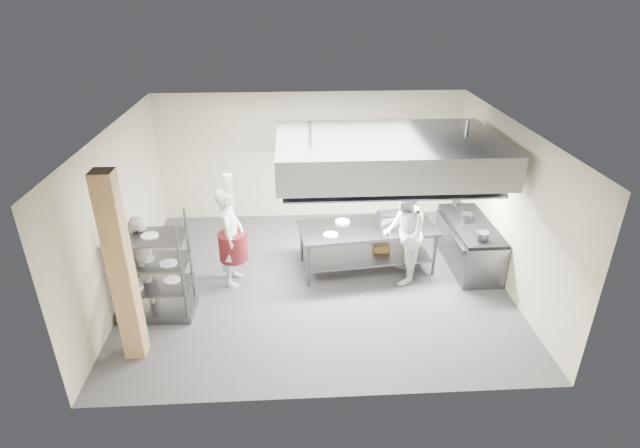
{
  "coord_description": "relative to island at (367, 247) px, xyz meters",
  "views": [
    {
      "loc": [
        -0.42,
        -8.14,
        5.22
      ],
      "look_at": [
        0.06,
        0.2,
        1.12
      ],
      "focal_mm": 28.0,
      "sensor_mm": 36.0,
      "label": 1
    }
  ],
  "objects": [
    {
      "name": "plate_stack",
      "position": [
        -3.8,
        -1.31,
        0.14
      ],
      "size": [
        0.28,
        0.28,
        0.05
      ],
      "primitive_type": "cylinder",
      "color": "white",
      "rests_on": "pass_rack"
    },
    {
      "name": "stockpot",
      "position": [
        1.98,
        0.16,
        0.53
      ],
      "size": [
        0.25,
        0.25,
        0.17
      ],
      "primitive_type": "cylinder",
      "color": "gray",
      "rests_on": "range_top"
    },
    {
      "name": "column",
      "position": [
        -3.9,
        -2.34,
        1.04
      ],
      "size": [
        0.3,
        0.3,
        3.0
      ],
      "primitive_type": "cube",
      "color": "tan",
      "rests_on": "floor"
    },
    {
      "name": "island",
      "position": [
        0.0,
        0.0,
        0.0
      ],
      "size": [
        2.74,
        1.39,
        0.91
      ],
      "primitive_type": null,
      "rotation": [
        0.0,
        0.0,
        0.11
      ],
      "color": "gray",
      "rests_on": "floor"
    },
    {
      "name": "wall_back",
      "position": [
        -1.0,
        2.56,
        1.04
      ],
      "size": [
        7.0,
        0.0,
        7.0
      ],
      "primitive_type": "plane",
      "rotation": [
        1.57,
        0.0,
        0.0
      ],
      "color": "#BCB195",
      "rests_on": "ground"
    },
    {
      "name": "hood_strip_b",
      "position": [
        1.2,
        -0.04,
        1.62
      ],
      "size": [
        1.6,
        0.12,
        0.04
      ],
      "primitive_type": "cube",
      "color": "white",
      "rests_on": "exhaust_hood"
    },
    {
      "name": "wall_shelf",
      "position": [
        0.8,
        2.4,
        1.04
      ],
      "size": [
        1.5,
        0.28,
        0.04
      ],
      "primitive_type": "cube",
      "color": "slate",
      "rests_on": "wall_back"
    },
    {
      "name": "floor",
      "position": [
        -1.0,
        -0.44,
        -0.46
      ],
      "size": [
        7.0,
        7.0,
        0.0
      ],
      "primitive_type": "plane",
      "color": "#3B3B3E",
      "rests_on": "ground"
    },
    {
      "name": "wicker_basket",
      "position": [
        0.31,
        0.08,
        -0.06
      ],
      "size": [
        0.32,
        0.22,
        0.14
      ],
      "primitive_type": "cube",
      "rotation": [
        0.0,
        0.0,
        -0.0
      ],
      "color": "olive",
      "rests_on": "island_undershelf"
    },
    {
      "name": "wall_left",
      "position": [
        -4.5,
        -0.44,
        1.04
      ],
      "size": [
        0.0,
        6.0,
        6.0
      ],
      "primitive_type": "plane",
      "rotation": [
        1.57,
        0.0,
        1.57
      ],
      "color": "#BCB195",
      "rests_on": "ground"
    },
    {
      "name": "chef_plating",
      "position": [
        -4.0,
        -1.08,
        0.42
      ],
      "size": [
        0.62,
        1.09,
        1.75
      ],
      "primitive_type": "imported",
      "rotation": [
        0.0,
        0.0,
        -1.37
      ],
      "color": "silver",
      "rests_on": "floor"
    },
    {
      "name": "chef_head",
      "position": [
        -2.59,
        -0.36,
        0.51
      ],
      "size": [
        0.5,
        0.73,
        1.92
      ],
      "primitive_type": "imported",
      "rotation": [
        0.0,
        0.0,
        1.51
      ],
      "color": "white",
      "rests_on": "floor"
    },
    {
      "name": "island_undershelf",
      "position": [
        0.0,
        0.0,
        -0.16
      ],
      "size": [
        2.52,
        1.26,
        0.04
      ],
      "primitive_type": "cube",
      "rotation": [
        0.0,
        0.0,
        0.11
      ],
      "color": "slate",
      "rests_on": "island"
    },
    {
      "name": "pass_rack",
      "position": [
        -3.8,
        -1.31,
        0.47
      ],
      "size": [
        1.25,
        0.75,
        1.85
      ],
      "primitive_type": null,
      "rotation": [
        0.0,
        0.0,
        -0.02
      ],
      "color": "slate",
      "rests_on": "floor"
    },
    {
      "name": "hood_strip_a",
      "position": [
        -0.6,
        -0.04,
        1.62
      ],
      "size": [
        1.6,
        0.12,
        0.04
      ],
      "primitive_type": "cube",
      "color": "white",
      "rests_on": "exhaust_hood"
    },
    {
      "name": "exhaust_hood",
      "position": [
        0.3,
        -0.04,
        1.94
      ],
      "size": [
        4.0,
        2.5,
        0.6
      ],
      "primitive_type": "cube",
      "color": "slate",
      "rests_on": "ceiling"
    },
    {
      "name": "chef_line",
      "position": [
        0.6,
        -0.48,
        0.53
      ],
      "size": [
        0.88,
        1.06,
        1.98
      ],
      "primitive_type": "imported",
      "rotation": [
        0.0,
        0.0,
        -1.71
      ],
      "color": "white",
      "rests_on": "floor"
    },
    {
      "name": "island_worktop",
      "position": [
        0.0,
        0.0,
        0.42
      ],
      "size": [
        2.74,
        1.39,
        0.06
      ],
      "primitive_type": "cube",
      "rotation": [
        0.0,
        0.0,
        0.11
      ],
      "color": "slate",
      "rests_on": "island"
    },
    {
      "name": "wall_right",
      "position": [
        2.5,
        -0.44,
        1.04
      ],
      "size": [
        0.0,
        6.0,
        6.0
      ],
      "primitive_type": "plane",
      "rotation": [
        1.57,
        0.0,
        -1.57
      ],
      "color": "#BCB195",
      "rests_on": "ground"
    },
    {
      "name": "range_top",
      "position": [
        2.08,
        0.06,
        0.41
      ],
      "size": [
        0.78,
        1.96,
        0.06
      ],
      "primitive_type": "cube",
      "color": "black",
      "rests_on": "cooking_range"
    },
    {
      "name": "cooking_range",
      "position": [
        2.08,
        0.06,
        -0.04
      ],
      "size": [
        0.8,
        2.0,
        0.84
      ],
      "primitive_type": "cube",
      "color": "slate",
      "rests_on": "floor"
    },
    {
      "name": "griddle",
      "position": [
        0.45,
        0.08,
        0.57
      ],
      "size": [
        0.52,
        0.44,
        0.23
      ],
      "primitive_type": "cube",
      "rotation": [
        0.0,
        0.0,
        0.16
      ],
      "color": "slate",
      "rests_on": "island_worktop"
    },
    {
      "name": "ceiling",
      "position": [
        -1.0,
        -0.44,
        2.54
      ],
      "size": [
        7.0,
        7.0,
        0.0
      ],
      "primitive_type": "plane",
      "rotation": [
        3.14,
        0.0,
        0.0
      ],
      "color": "silver",
      "rests_on": "wall_back"
    }
  ]
}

